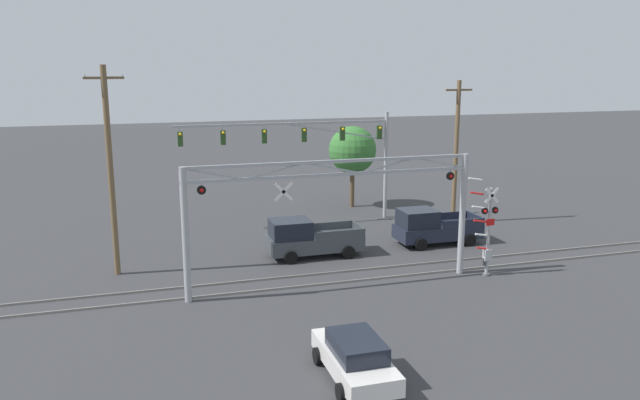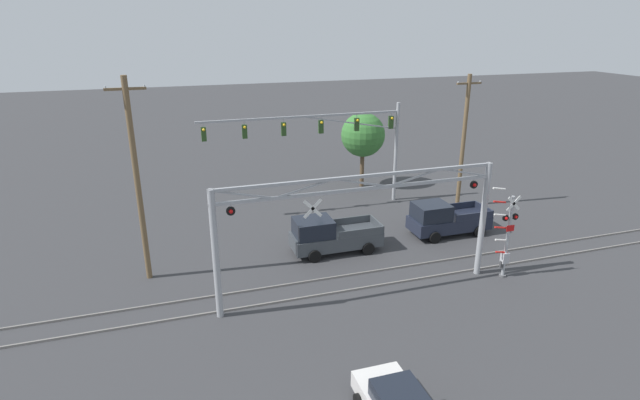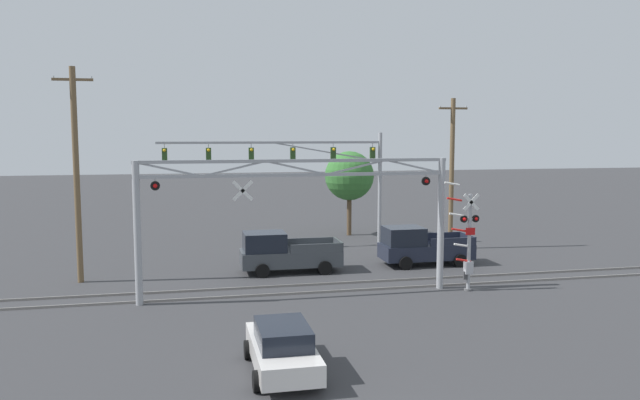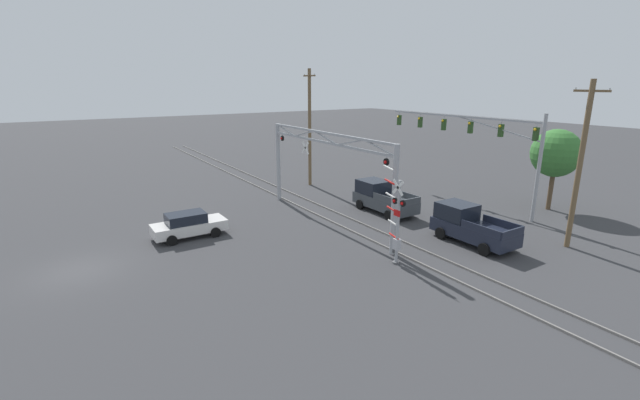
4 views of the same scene
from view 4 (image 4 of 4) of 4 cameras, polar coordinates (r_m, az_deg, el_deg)
name	(u,v)px [view 4 (image 4 of 4)]	position (r m, az deg, el deg)	size (l,w,h in m)	color
ground_plane	(79,271)	(24.27, -29.44, -8.26)	(200.00, 200.00, 0.00)	#38383A
rail_track_near	(329,220)	(28.57, 1.15, -2.69)	(80.00, 0.08, 0.10)	gray
rail_track_far	(346,217)	(29.35, 3.48, -2.22)	(80.00, 0.08, 0.10)	gray
crossing_gantry	(325,163)	(27.47, 0.68, 4.93)	(13.47, 0.31, 5.93)	#9EA0A5
crossing_signal_mast	(397,224)	(21.70, 10.18, -3.21)	(1.67, 0.35, 4.93)	#9EA0A5
traffic_signal_span	(484,137)	(33.05, 21.04, 7.83)	(13.81, 0.39, 7.06)	#9EA0A5
pickup_truck_lead	(382,198)	(30.78, 8.22, 0.32)	(5.05, 2.21, 2.08)	#3D4247
pickup_truck_following	(469,225)	(26.06, 19.26, -3.20)	(4.88, 2.21, 2.08)	#1E2333
sedan_waiting	(188,225)	(26.61, -17.13, -3.17)	(2.00, 4.25, 1.49)	silver
utility_pole_left	(310,127)	(37.78, -1.39, 9.72)	(1.80, 0.28, 10.07)	brown
utility_pole_right	(580,164)	(26.79, 31.35, 4.09)	(1.80, 0.28, 9.10)	brown
background_tree_beyond_span	(556,153)	(34.52, 28.95, 5.46)	(3.37, 3.37, 5.81)	brown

